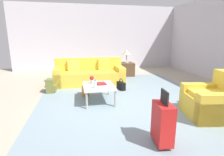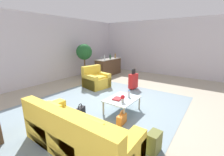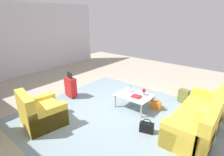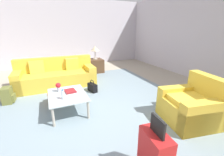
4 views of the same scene
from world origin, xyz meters
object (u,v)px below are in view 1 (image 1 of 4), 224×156
Objects in this scene: coffee_table_book at (101,84)px; flower_vase at (92,79)px; water_bottle at (95,84)px; suitcase_red at (163,122)px; side_table at (126,69)px; couch at (90,75)px; table_lamp at (127,53)px; backpack_olive at (51,86)px; handbag_orange at (85,91)px; handbag_black at (121,86)px; coffee_table at (99,87)px; armchair at (214,102)px.

coffee_table_book is 1.27× the size of flower_vase.
suitcase_red reaches higher than water_bottle.
couch is at bearing -57.82° from side_table.
table_lamp is 1.32× the size of backpack_olive.
flower_vase is 0.54m from handbag_orange.
couch reaches higher than handbag_black.
coffee_table reaches higher than handbag_orange.
coffee_table_book is 0.45× the size of side_table.
coffee_table is 1.64m from backpack_olive.
coffee_table is 4.75× the size of flower_vase.
armchair is at bearing 49.49° from coffee_table_book.
coffee_table_book is at bearing 57.30° from backpack_olive.
couch is 6.48× the size of handbag_orange.
coffee_table is 3.74× the size of coffee_table_book.
backpack_olive is at bearing -56.28° from couch.
water_bottle is 0.85m from handbag_orange.
suitcase_red reaches higher than side_table.
flower_vase is at bearing -1.82° from couch.
side_table is at bearing 122.84° from backpack_olive.
armchair is 2.94× the size of handbag_black.
handbag_orange is (-0.73, -0.22, -0.38)m from water_bottle.
armchair is at bearing 56.56° from flower_vase.
suitcase_red is (2.22, 0.85, -0.18)m from flower_vase.
armchair is at bearing 115.03° from suitcase_red.
coffee_table_book is 0.65× the size of backpack_olive.
armchair is at bearing 36.17° from couch.
table_lamp is 1.48× the size of handbag_black.
armchair is 2.63× the size of backpack_olive.
coffee_table_book is at bearing -44.11° from handbag_black.
handbag_black is (-2.85, 0.09, -0.23)m from suitcase_red.
couch is at bearing -179.95° from coffee_table_book.
backpack_olive is (-0.15, -2.08, 0.06)m from handbag_black.
handbag_orange is at bearing -126.55° from armchair.
handbag_orange is (1.26, -0.22, -0.17)m from couch.
couch reaches higher than coffee_table_book.
water_bottle is at bearing -35.44° from coffee_table_book.
suitcase_red is (0.69, -1.47, 0.06)m from armchair.
table_lamp is at bearing 146.00° from coffee_table_book.
suitcase_red is (1.80, 0.80, -0.15)m from water_bottle.
side_table is (-1.01, 1.60, -0.03)m from couch.
table_lamp reaches higher than water_bottle.
table_lamp is 4.90m from suitcase_red.
couch reaches higher than coffee_table.
water_bottle is 0.78× the size of coffee_table_book.
armchair is 4.16m from backpack_olive.
water_bottle is 1.43m from handbag_black.
suitcase_red is (2.00, 0.70, -0.00)m from coffee_table.
water_bottle is at bearing -116.11° from armchair.
armchair is 2.54m from coffee_table_book.
backpack_olive is (-2.31, -3.46, -0.11)m from armchair.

